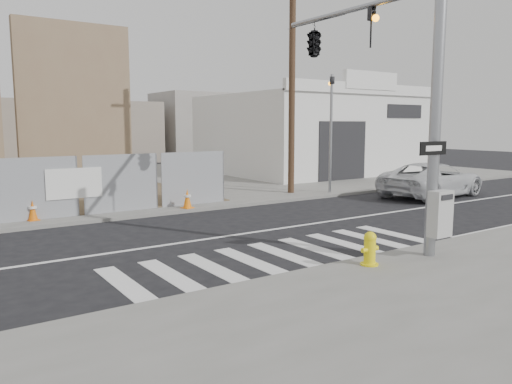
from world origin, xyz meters
TOP-DOWN VIEW (x-y plane):
  - ground at (0.00, 0.00)m, footprint 100.00×100.00m
  - sidewalk_far at (0.00, 14.00)m, footprint 50.00×20.00m
  - signal_pole at (2.49, -2.05)m, footprint 0.96×5.87m
  - far_signal_pole at (8.00, 4.60)m, footprint 0.16×0.20m
  - concrete_wall_right at (-0.50, 14.08)m, footprint 5.50×1.30m
  - auto_shop at (14.00, 12.97)m, footprint 12.00×10.20m
  - utility_pole_right at (6.50, 5.50)m, footprint 1.60×0.28m
  - fire_hydrant at (0.73, -4.59)m, footprint 0.46×0.44m
  - suv at (11.34, 1.68)m, footprint 5.64×3.05m
  - traffic_cone_c at (-4.32, 4.96)m, footprint 0.39×0.39m
  - traffic_cone_d at (0.79, 4.32)m, footprint 0.44×0.44m

SIDE VIEW (x-z plane):
  - ground at x=0.00m, z-range 0.00..0.00m
  - sidewalk_far at x=0.00m, z-range 0.00..0.12m
  - traffic_cone_c at x=-4.32m, z-range 0.11..0.76m
  - traffic_cone_d at x=0.79m, z-range 0.11..0.81m
  - fire_hydrant at x=0.73m, z-range 0.12..0.85m
  - suv at x=11.34m, z-range 0.00..1.50m
  - auto_shop at x=14.00m, z-range -0.44..5.51m
  - concrete_wall_right at x=-0.50m, z-range -0.62..7.38m
  - far_signal_pole at x=8.00m, z-range 0.68..6.28m
  - signal_pole at x=2.49m, z-range 1.28..8.28m
  - utility_pole_right at x=6.50m, z-range 0.20..10.20m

